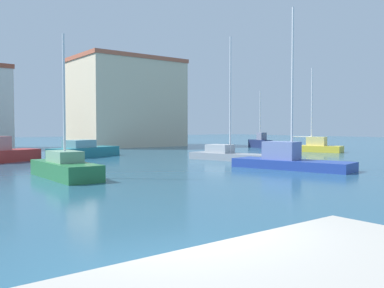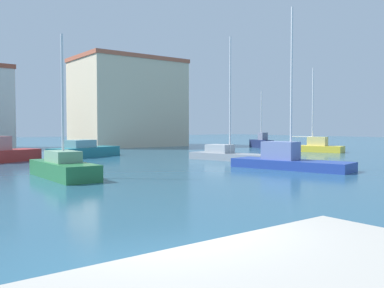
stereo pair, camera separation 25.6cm
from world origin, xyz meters
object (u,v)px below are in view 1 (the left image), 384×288
(sailboat_grey_distant_east, at_px, (228,154))
(sailboat_blue_far_right, at_px, (289,160))
(sailboat_navy_far_left, at_px, (260,142))
(sailboat_green_behind_lamppost, at_px, (65,167))
(sailboat_yellow_mid_harbor, at_px, (312,147))
(motorboat_teal_near_pier, at_px, (84,151))

(sailboat_grey_distant_east, distance_m, sailboat_blue_far_right, 7.25)
(sailboat_navy_far_left, bearing_deg, sailboat_blue_far_right, -133.24)
(sailboat_navy_far_left, xyz_separation_m, sailboat_green_behind_lamppost, (-29.69, -14.40, -0.14))
(sailboat_navy_far_left, xyz_separation_m, sailboat_yellow_mid_harbor, (-1.64, -8.68, -0.16))
(motorboat_teal_near_pier, height_order, sailboat_yellow_mid_harbor, sailboat_yellow_mid_harbor)
(motorboat_teal_near_pier, xyz_separation_m, sailboat_green_behind_lamppost, (-6.56, -12.90, -0.01))
(sailboat_navy_far_left, distance_m, sailboat_yellow_mid_harbor, 8.83)
(sailboat_navy_far_left, bearing_deg, motorboat_teal_near_pier, -176.28)
(sailboat_green_behind_lamppost, xyz_separation_m, sailboat_blue_far_right, (12.47, -3.92, 0.00))
(sailboat_blue_far_right, bearing_deg, motorboat_teal_near_pier, 109.35)
(motorboat_teal_near_pier, height_order, sailboat_blue_far_right, sailboat_blue_far_right)
(motorboat_teal_near_pier, bearing_deg, sailboat_grey_distant_east, -52.64)
(sailboat_yellow_mid_harbor, xyz_separation_m, sailboat_green_behind_lamppost, (-28.05, -5.72, 0.01))
(sailboat_grey_distant_east, relative_size, sailboat_yellow_mid_harbor, 1.10)
(sailboat_yellow_mid_harbor, bearing_deg, sailboat_blue_far_right, -148.25)
(motorboat_teal_near_pier, relative_size, sailboat_green_behind_lamppost, 0.96)
(sailboat_green_behind_lamppost, bearing_deg, sailboat_yellow_mid_harbor, 11.53)
(sailboat_green_behind_lamppost, bearing_deg, sailboat_grey_distant_east, 12.76)
(sailboat_grey_distant_east, bearing_deg, motorboat_teal_near_pier, 127.36)
(sailboat_green_behind_lamppost, bearing_deg, motorboat_teal_near_pier, 63.04)
(sailboat_blue_far_right, bearing_deg, sailboat_navy_far_left, 46.76)
(sailboat_grey_distant_east, height_order, sailboat_navy_far_left, sailboat_grey_distant_east)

